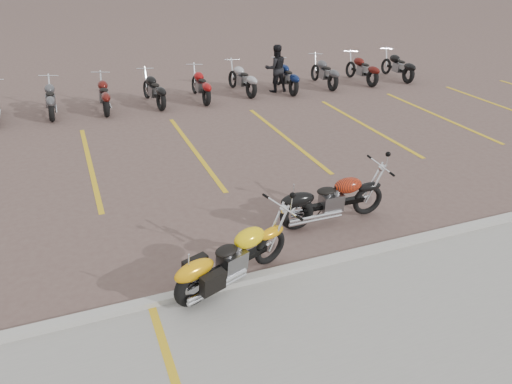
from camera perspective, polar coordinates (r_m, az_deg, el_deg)
ground at (r=10.14m, az=-1.20°, el=-3.07°), size 100.00×100.00×0.00m
concrete_apron at (r=6.97m, az=12.65°, el=-20.35°), size 60.00×5.00×0.01m
curb at (r=8.55m, az=3.52°, el=-8.93°), size 60.00×0.18×0.12m
parking_stripes at (r=13.59m, az=-7.10°, el=4.79°), size 38.00×5.50×0.01m
yellow_cruiser at (r=8.08m, az=-3.04°, el=-7.77°), size 2.19×0.95×0.94m
flame_cruiser at (r=9.90m, az=8.47°, el=-1.10°), size 2.26×0.33×0.93m
person_b at (r=18.87m, az=2.29°, el=13.93°), size 0.88×0.71×1.72m
bg_bike_row at (r=17.74m, az=-11.82°, el=11.54°), size 20.52×2.02×1.10m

